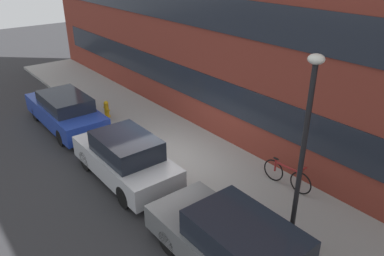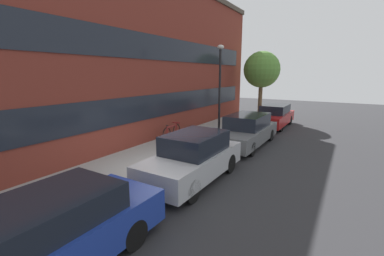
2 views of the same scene
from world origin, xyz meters
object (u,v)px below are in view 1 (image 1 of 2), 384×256
object	(u,v)px
parked_car_silver	(125,158)
parked_car_grey	(240,250)
parked_car_blue	(65,111)
fire_hydrant	(106,109)
lamp_post	(305,137)
bicycle	(287,175)

from	to	relation	value
parked_car_silver	parked_car_grey	xyz separation A→B (m)	(4.78, -0.00, -0.03)
parked_car_blue	parked_car_grey	world-z (taller)	parked_car_grey
parked_car_grey	fire_hydrant	distance (m)	9.29
parked_car_blue	parked_car_silver	world-z (taller)	parked_car_silver
lamp_post	parked_car_grey	bearing A→B (deg)	-96.72
fire_hydrant	bicycle	distance (m)	7.96
parked_car_blue	parked_car_silver	bearing A→B (deg)	-180.00
parked_car_silver	parked_car_grey	bearing A→B (deg)	-180.00
fire_hydrant	lamp_post	size ratio (longest dim) A/B	0.15
parked_car_silver	lamp_post	xyz separation A→B (m)	(4.95, 1.50, 2.19)
bicycle	fire_hydrant	bearing A→B (deg)	-171.78
fire_hydrant	lamp_post	world-z (taller)	lamp_post
parked_car_blue	parked_car_silver	size ratio (longest dim) A/B	1.15
parked_car_grey	lamp_post	size ratio (longest dim) A/B	1.03
parked_car_blue	bicycle	bearing A→B (deg)	-157.99
lamp_post	fire_hydrant	bearing A→B (deg)	179.64
parked_car_silver	bicycle	size ratio (longest dim) A/B	2.48
bicycle	parked_car_grey	bearing A→B (deg)	-71.54
parked_car_blue	fire_hydrant	distance (m)	1.61
parked_car_grey	lamp_post	bearing A→B (deg)	-96.72
parked_car_silver	parked_car_grey	distance (m)	4.78
parked_car_blue	bicycle	size ratio (longest dim) A/B	2.84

